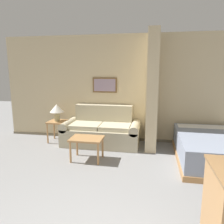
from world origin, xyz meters
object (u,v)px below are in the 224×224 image
at_px(table_lamp, 57,109).
at_px(bed, 221,149).
at_px(couch, 101,131).
at_px(coffee_table, 87,141).

distance_m(table_lamp, bed, 3.71).
distance_m(couch, coffee_table, 0.98).
height_order(couch, coffee_table, couch).
bearing_deg(table_lamp, couch, 0.76).
height_order(table_lamp, bed, table_lamp).
relative_size(table_lamp, bed, 0.22).
xyz_separation_m(coffee_table, bed, (2.57, 0.40, -0.13)).
bearing_deg(coffee_table, bed, 8.77).
bearing_deg(table_lamp, bed, -8.92).
relative_size(coffee_table, table_lamp, 1.50).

